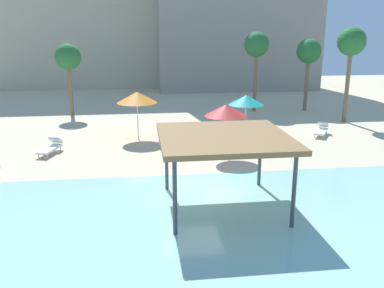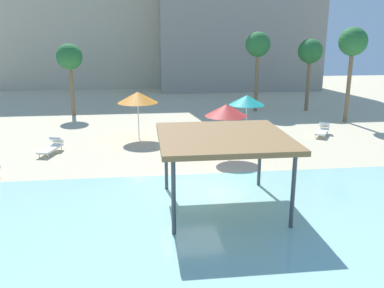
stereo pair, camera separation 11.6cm
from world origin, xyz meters
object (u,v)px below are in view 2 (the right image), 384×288
(beach_umbrella_teal_0, at_px, (247,100))
(lounge_chair_3, at_px, (52,147))
(beach_umbrella_orange_1, at_px, (138,97))
(shade_pavilion, at_px, (223,140))
(palm_tree_2, at_px, (69,58))
(palm_tree_3, at_px, (353,44))
(palm_tree_0, at_px, (258,46))
(palm_tree_1, at_px, (310,53))
(beach_umbrella_red_2, at_px, (226,110))
(lounge_chair_1, at_px, (322,130))
(lounge_chair_2, at_px, (172,145))

(beach_umbrella_teal_0, xyz_separation_m, lounge_chair_3, (-10.72, -1.18, -2.07))
(beach_umbrella_orange_1, bearing_deg, shade_pavilion, -73.42)
(beach_umbrella_teal_0, bearing_deg, palm_tree_2, 141.35)
(palm_tree_3, bearing_deg, beach_umbrella_orange_1, -168.38)
(palm_tree_0, relative_size, palm_tree_1, 1.09)
(beach_umbrella_red_2, bearing_deg, palm_tree_2, 128.21)
(shade_pavilion, bearing_deg, beach_umbrella_red_2, 77.58)
(beach_umbrella_orange_1, relative_size, lounge_chair_3, 1.41)
(palm_tree_0, bearing_deg, lounge_chair_1, -76.26)
(lounge_chair_1, distance_m, lounge_chair_2, 9.71)
(beach_umbrella_orange_1, xyz_separation_m, lounge_chair_1, (11.18, -0.53, -2.15))
(palm_tree_0, xyz_separation_m, palm_tree_1, (4.11, -0.28, -0.49))
(shade_pavilion, relative_size, palm_tree_2, 0.85)
(palm_tree_0, bearing_deg, palm_tree_1, -3.96)
(shade_pavilion, distance_m, lounge_chair_1, 12.86)
(shade_pavilion, bearing_deg, lounge_chair_2, 99.95)
(palm_tree_0, bearing_deg, shade_pavilion, -108.98)
(beach_umbrella_teal_0, bearing_deg, palm_tree_0, 71.16)
(lounge_chair_3, relative_size, palm_tree_1, 0.35)
(beach_umbrella_orange_1, bearing_deg, palm_tree_1, 28.87)
(beach_umbrella_orange_1, height_order, lounge_chair_3, beach_umbrella_orange_1)
(beach_umbrella_red_2, distance_m, palm_tree_2, 15.22)
(beach_umbrella_teal_0, height_order, palm_tree_0, palm_tree_0)
(beach_umbrella_teal_0, distance_m, lounge_chair_1, 5.46)
(lounge_chair_2, distance_m, palm_tree_0, 13.65)
(beach_umbrella_red_2, bearing_deg, shade_pavilion, -102.42)
(beach_umbrella_teal_0, bearing_deg, lounge_chair_1, 7.84)
(shade_pavilion, bearing_deg, lounge_chair_1, 50.05)
(lounge_chair_1, relative_size, lounge_chair_2, 0.98)
(lounge_chair_1, bearing_deg, beach_umbrella_orange_1, -60.15)
(lounge_chair_3, xyz_separation_m, palm_tree_2, (-0.42, 10.08, 3.93))
(lounge_chair_1, relative_size, lounge_chair_3, 0.97)
(palm_tree_0, relative_size, palm_tree_3, 0.95)
(beach_umbrella_teal_0, bearing_deg, shade_pavilion, -109.11)
(shade_pavilion, relative_size, beach_umbrella_orange_1, 1.61)
(beach_umbrella_orange_1, distance_m, lounge_chair_2, 3.94)
(palm_tree_0, bearing_deg, beach_umbrella_red_2, -112.17)
(beach_umbrella_red_2, xyz_separation_m, lounge_chair_2, (-2.64, 1.38, -2.08))
(beach_umbrella_red_2, bearing_deg, palm_tree_3, 35.47)
(lounge_chair_2, height_order, palm_tree_0, palm_tree_0)
(beach_umbrella_orange_1, height_order, lounge_chair_2, beach_umbrella_orange_1)
(palm_tree_3, bearing_deg, lounge_chair_1, -132.78)
(lounge_chair_1, relative_size, palm_tree_0, 0.31)
(beach_umbrella_red_2, relative_size, lounge_chair_3, 1.36)
(palm_tree_2, bearing_deg, lounge_chair_3, -87.62)
(lounge_chair_2, distance_m, palm_tree_2, 13.06)
(palm_tree_1, height_order, palm_tree_3, palm_tree_3)
(palm_tree_0, height_order, palm_tree_1, palm_tree_0)
(beach_umbrella_teal_0, distance_m, palm_tree_2, 14.38)
(beach_umbrella_red_2, xyz_separation_m, palm_tree_1, (8.92, 11.52, 2.14))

